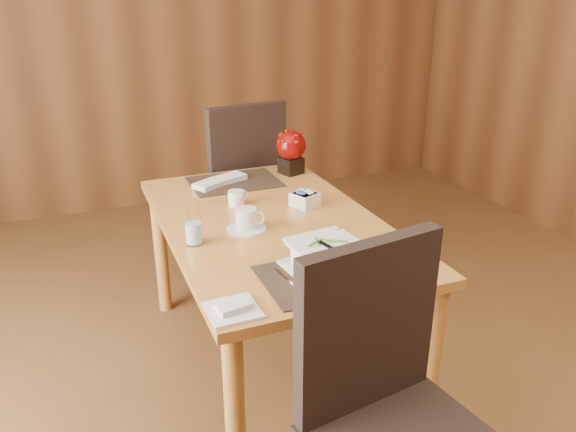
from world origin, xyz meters
name	(u,v)px	position (x,y,z in m)	size (l,w,h in m)	color
back_wall	(160,28)	(0.00, 3.00, 1.40)	(5.00, 0.02, 2.80)	brown
dining_table	(272,241)	(0.00, 0.60, 0.65)	(0.90, 1.50, 0.75)	#C88337
placemat_near	(326,276)	(0.00, 0.05, 0.75)	(0.45, 0.33, 0.01)	black
placemat_far	(234,182)	(0.00, 1.15, 0.75)	(0.45, 0.33, 0.01)	black
soup_setting	(327,258)	(0.02, 0.09, 0.80)	(0.29, 0.29, 0.11)	white
coffee_cup	(246,221)	(-0.13, 0.54, 0.79)	(0.17, 0.17, 0.09)	white
water_glass	(193,225)	(-0.37, 0.49, 0.83)	(0.07, 0.07, 0.16)	silver
creamer_jug	(236,198)	(-0.09, 0.83, 0.78)	(0.10, 0.10, 0.07)	white
sugar_caddy	(305,199)	(0.20, 0.70, 0.78)	(0.11, 0.11, 0.06)	white
berry_decor	(291,149)	(0.33, 1.18, 0.88)	(0.16, 0.16, 0.24)	black
napkins_far	(222,180)	(-0.07, 1.15, 0.77)	(0.30, 0.11, 0.03)	white
bread_plate	(233,310)	(-0.37, -0.05, 0.76)	(0.16, 0.16, 0.01)	white
near_chair	(392,407)	(-0.03, -0.46, 0.60)	(0.56, 0.56, 1.06)	black
far_chair	(238,180)	(0.15, 1.57, 0.61)	(0.59, 0.59, 1.09)	black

